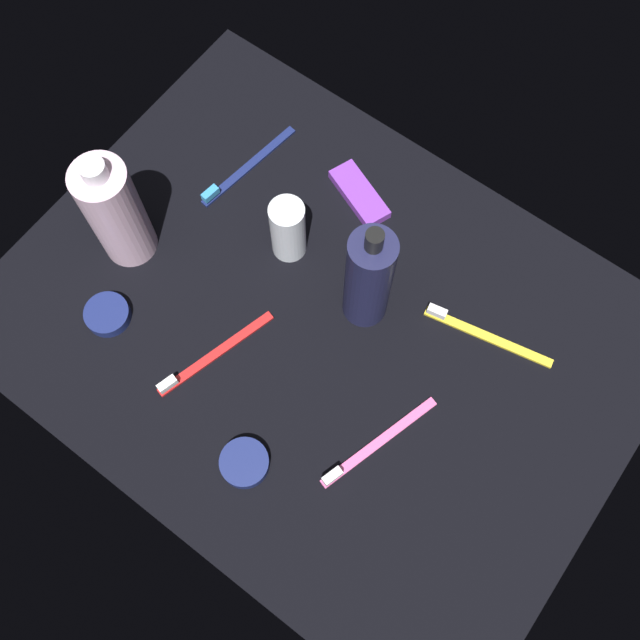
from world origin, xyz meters
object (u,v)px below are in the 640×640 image
at_px(bodywash_bottle, 115,212).
at_px(cream_tin_left, 245,463).
at_px(toothbrush_red, 209,357).
at_px(cream_tin_right, 108,314).
at_px(toothbrush_navy, 243,169).
at_px(lotion_bottle, 369,279).
at_px(toothbrush_yellow, 481,333).
at_px(deodorant_stick, 288,230).
at_px(snack_bar_purple, 359,194).
at_px(toothbrush_pink, 373,447).

bearing_deg(bodywash_bottle, cream_tin_left, 155.43).
bearing_deg(toothbrush_red, cream_tin_right, 13.32).
bearing_deg(toothbrush_navy, lotion_bottle, 165.44).
bearing_deg(toothbrush_yellow, bodywash_bottle, 20.75).
bearing_deg(cream_tin_left, deodorant_stick, -63.05).
height_order(toothbrush_navy, snack_bar_purple, toothbrush_navy).
relative_size(deodorant_stick, snack_bar_purple, 1.01).
bearing_deg(lotion_bottle, cream_tin_left, 90.67).
height_order(bodywash_bottle, toothbrush_red, bodywash_bottle).
distance_m(toothbrush_yellow, toothbrush_navy, 0.41).
distance_m(toothbrush_navy, cream_tin_left, 0.43).
bearing_deg(cream_tin_right, lotion_bottle, -141.01).
height_order(toothbrush_pink, snack_bar_purple, toothbrush_pink).
relative_size(toothbrush_yellow, cream_tin_right, 2.95).
height_order(deodorant_stick, toothbrush_pink, deodorant_stick).
xyz_separation_m(deodorant_stick, snack_bar_purple, (-0.03, -0.12, -0.05)).
bearing_deg(bodywash_bottle, toothbrush_pink, 175.50).
bearing_deg(toothbrush_yellow, toothbrush_navy, -1.29).
height_order(bodywash_bottle, toothbrush_navy, bodywash_bottle).
height_order(bodywash_bottle, snack_bar_purple, bodywash_bottle).
bearing_deg(lotion_bottle, toothbrush_pink, 128.30).
height_order(lotion_bottle, cream_tin_right, lotion_bottle).
relative_size(bodywash_bottle, toothbrush_pink, 1.13).
distance_m(bodywash_bottle, cream_tin_right, 0.14).
bearing_deg(cream_tin_right, toothbrush_red, -166.68).
distance_m(toothbrush_red, cream_tin_left, 0.15).
xyz_separation_m(deodorant_stick, cream_tin_right, (0.13, 0.23, -0.04)).
xyz_separation_m(bodywash_bottle, cream_tin_right, (-0.05, 0.10, -0.08)).
bearing_deg(toothbrush_red, toothbrush_pink, -172.52).
bearing_deg(toothbrush_yellow, deodorant_stick, 9.69).
bearing_deg(deodorant_stick, cream_tin_right, 59.93).
distance_m(deodorant_stick, toothbrush_yellow, 0.29).
xyz_separation_m(toothbrush_pink, cream_tin_right, (0.39, 0.07, 0.00)).
distance_m(bodywash_bottle, deodorant_stick, 0.23).
bearing_deg(toothbrush_pink, bodywash_bottle, -4.50).
distance_m(toothbrush_red, cream_tin_right, 0.15).
bearing_deg(snack_bar_purple, toothbrush_yellow, -174.98).
distance_m(bodywash_bottle, toothbrush_red, 0.22).
xyz_separation_m(deodorant_stick, toothbrush_red, (-0.01, 0.19, -0.05)).
relative_size(toothbrush_navy, snack_bar_purple, 1.73).
relative_size(deodorant_stick, toothbrush_pink, 0.60).
bearing_deg(toothbrush_navy, cream_tin_left, 128.90).
height_order(toothbrush_navy, cream_tin_right, toothbrush_navy).
relative_size(toothbrush_yellow, toothbrush_red, 1.01).
height_order(cream_tin_left, cream_tin_right, cream_tin_left).
bearing_deg(toothbrush_navy, snack_bar_purple, -157.61).
bearing_deg(snack_bar_purple, bodywash_bottle, 71.39).
bearing_deg(toothbrush_red, toothbrush_yellow, -137.98).
height_order(bodywash_bottle, toothbrush_pink, bodywash_bottle).
relative_size(bodywash_bottle, snack_bar_purple, 1.92).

